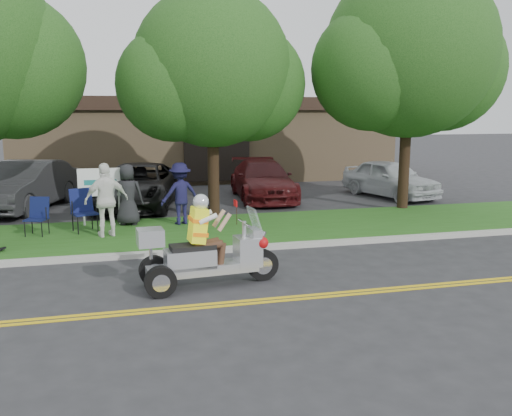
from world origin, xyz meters
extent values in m
plane|color=#28282B|center=(0.00, 0.00, 0.00)|extent=(120.00, 120.00, 0.00)
cube|color=gold|center=(0.00, -0.58, 0.01)|extent=(60.00, 0.10, 0.01)
cube|color=gold|center=(0.00, -0.42, 0.01)|extent=(60.00, 0.10, 0.01)
cube|color=#A8A89E|center=(0.00, 3.05, 0.06)|extent=(60.00, 0.25, 0.12)
cube|color=#235416|center=(0.00, 5.20, 0.06)|extent=(60.00, 4.00, 0.10)
cube|color=#9E7F5B|center=(2.00, 19.00, 2.00)|extent=(18.00, 8.00, 4.00)
cube|color=black|center=(2.00, 14.95, 3.70)|extent=(18.00, 0.30, 0.60)
sphere|color=#184112|center=(-5.15, 7.30, 4.59)|extent=(4.05, 4.05, 4.05)
cylinder|color=#332114|center=(0.50, 7.20, 2.10)|extent=(0.36, 0.36, 4.20)
sphere|color=#184112|center=(0.50, 7.20, 4.65)|extent=(4.80, 4.80, 4.80)
sphere|color=#184112|center=(1.70, 7.50, 4.20)|extent=(3.60, 3.60, 3.60)
sphere|color=#184112|center=(-0.70, 7.00, 4.12)|extent=(3.36, 3.36, 3.36)
cylinder|color=#332114|center=(7.00, 7.00, 2.38)|extent=(0.36, 0.36, 4.76)
sphere|color=#184112|center=(7.00, 7.00, 5.27)|extent=(5.60, 5.60, 5.60)
sphere|color=#184112|center=(8.40, 7.30, 4.76)|extent=(4.20, 4.20, 4.20)
sphere|color=#184112|center=(5.60, 6.80, 4.68)|extent=(3.92, 3.92, 3.92)
cylinder|color=silver|center=(-3.40, 6.60, 0.55)|extent=(0.06, 0.06, 1.10)
cylinder|color=silver|center=(-2.40, 6.60, 0.55)|extent=(0.06, 0.06, 1.10)
cube|color=white|center=(-2.90, 6.60, 1.35)|extent=(1.25, 0.06, 0.80)
cylinder|color=black|center=(0.36, 0.69, 0.32)|extent=(0.65, 0.20, 0.64)
cylinder|color=black|center=(-1.72, 0.14, 0.30)|extent=(0.60, 0.21, 0.59)
cylinder|color=black|center=(-1.78, 0.90, 0.30)|extent=(0.60, 0.21, 0.59)
cube|color=#B7BAC1|center=(-0.80, 0.59, 0.36)|extent=(2.04, 0.65, 0.19)
cube|color=#B7BAC1|center=(-1.12, 0.57, 0.58)|extent=(0.99, 0.56, 0.37)
cube|color=black|center=(-1.06, 0.57, 0.80)|extent=(0.88, 0.51, 0.11)
cube|color=#B7BAC1|center=(0.04, 0.66, 0.64)|extent=(0.52, 0.55, 0.58)
cube|color=silver|center=(0.19, 0.68, 1.25)|extent=(0.24, 0.50, 0.52)
cube|color=#B7BAC1|center=(-1.85, 0.51, 1.06)|extent=(0.51, 0.48, 0.32)
sphere|color=#B20C0F|center=(0.30, 0.54, 0.83)|extent=(0.23, 0.23, 0.23)
cube|color=yellow|center=(-0.95, 0.58, 1.23)|extent=(0.40, 0.45, 0.69)
sphere|color=silver|center=(-0.88, 0.59, 1.67)|extent=(0.31, 0.31, 0.31)
cylinder|color=black|center=(-4.83, 5.46, 0.32)|extent=(0.03, 0.03, 0.42)
cylinder|color=black|center=(-4.39, 5.32, 0.32)|extent=(0.03, 0.03, 0.42)
cylinder|color=black|center=(-4.70, 5.86, 0.32)|extent=(0.03, 0.03, 0.42)
cylinder|color=black|center=(-4.26, 5.72, 0.32)|extent=(0.03, 0.03, 0.42)
cube|color=#0D1441|center=(-4.55, 5.59, 0.54)|extent=(0.65, 0.61, 0.04)
cube|color=#0D1441|center=(-4.48, 5.81, 0.82)|extent=(0.55, 0.31, 0.57)
cylinder|color=black|center=(-3.49, 5.42, 0.35)|extent=(0.03, 0.03, 0.49)
cylinder|color=black|center=(-2.99, 5.60, 0.35)|extent=(0.03, 0.03, 0.49)
cylinder|color=black|center=(-3.66, 5.88, 0.35)|extent=(0.03, 0.03, 0.49)
cylinder|color=black|center=(-3.16, 6.06, 0.35)|extent=(0.03, 0.03, 0.49)
cube|color=#0F1548|center=(-3.32, 5.74, 0.61)|extent=(0.76, 0.73, 0.04)
cube|color=#0F1548|center=(-3.42, 6.00, 0.94)|extent=(0.64, 0.38, 0.66)
imported|color=white|center=(-2.71, 5.03, 1.08)|extent=(1.22, 0.76, 1.94)
imported|color=#161439|center=(-0.67, 6.13, 1.00)|extent=(1.30, 0.95, 1.80)
imported|color=black|center=(-2.15, 6.39, 0.99)|extent=(0.96, 0.72, 1.78)
imported|color=#28292A|center=(-5.50, 10.31, 0.84)|extent=(3.27, 5.39, 1.68)
imported|color=black|center=(-1.74, 9.79, 0.77)|extent=(3.91, 6.04, 1.55)
imported|color=#481012|center=(2.99, 10.56, 0.74)|extent=(2.43, 5.21, 1.47)
imported|color=silver|center=(8.00, 9.79, 0.74)|extent=(2.82, 4.64, 1.48)
camera|label=1|loc=(-2.36, -9.47, 3.38)|focal=38.00mm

